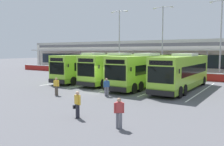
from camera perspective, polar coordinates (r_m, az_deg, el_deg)
ground_plane at (r=23.82m, az=-2.57°, el=-4.47°), size 200.00×200.00×0.00m
terminal_building at (r=48.10m, az=16.06°, el=3.86°), size 70.00×13.00×6.00m
red_barrier_wall at (r=36.51m, az=10.52°, el=-0.27°), size 60.00×0.40×1.10m
coach_bus_leftmost at (r=32.56m, az=-5.40°, el=1.30°), size 2.99×12.18×3.78m
coach_bus_left_centre at (r=30.27m, az=0.95°, el=1.02°), size 2.99×12.18×3.78m
coach_bus_centre at (r=27.17m, az=7.49°, el=0.49°), size 2.99×12.18×3.78m
coach_bus_right_centre at (r=25.90m, az=16.33°, el=0.09°), size 2.99×12.18×3.78m
bay_stripe_far_west at (r=33.62m, az=-8.51°, el=-1.66°), size 0.14×13.00×0.01m
bay_stripe_west at (r=31.07m, az=-2.62°, el=-2.18°), size 0.14×13.00×0.01m
bay_stripe_mid_west at (r=28.89m, az=4.24°, el=-2.75°), size 0.14×13.00×0.01m
bay_stripe_centre at (r=27.20m, az=12.09°, el=-3.36°), size 0.14×13.00×0.01m
bay_stripe_mid_east at (r=26.08m, az=20.80°, el=-3.96°), size 0.14×13.00×0.01m
pedestrian_with_handbag at (r=14.68m, az=-8.25°, el=-7.28°), size 0.64×0.43×1.62m
pedestrian_in_dark_coat at (r=12.59m, az=1.68°, el=-9.27°), size 0.48×0.40×1.62m
pedestrian_child at (r=22.35m, az=-13.10°, el=-2.99°), size 0.54×0.30×1.62m
pedestrian_near_bin at (r=21.33m, az=-1.30°, el=-3.24°), size 0.42×0.46×1.62m
lamp_post_west at (r=42.19m, az=1.76°, el=8.35°), size 3.24×0.28×11.00m
lamp_post_centre at (r=39.01m, az=11.93°, el=8.49°), size 3.24×0.28×11.00m
lamp_post_east at (r=36.37m, az=24.51°, el=8.37°), size 3.24×0.28×11.00m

